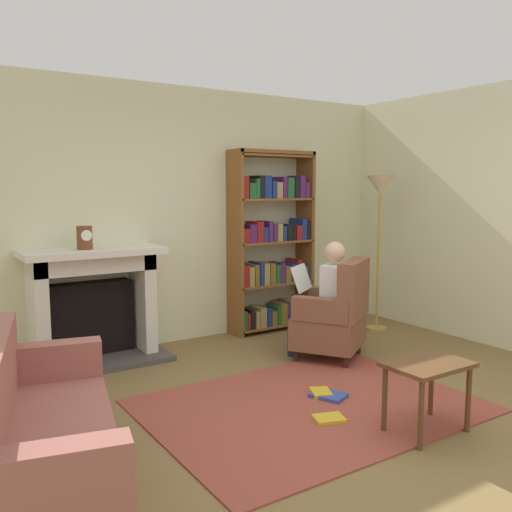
{
  "coord_description": "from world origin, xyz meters",
  "views": [
    {
      "loc": [
        -2.52,
        -2.8,
        1.65
      ],
      "look_at": [
        0.1,
        1.2,
        1.05
      ],
      "focal_mm": 38.46,
      "sensor_mm": 36.0,
      "label": 1
    }
  ],
  "objects_px": {
    "seated_reader": "(324,295)",
    "armchair_reading": "(335,316)",
    "sofa_floral": "(34,443)",
    "floor_lamp": "(380,199)",
    "mantel_clock": "(85,238)",
    "fireplace": "(92,302)",
    "side_table": "(427,374)",
    "bookshelf": "(272,244)"
  },
  "relations": [
    {
      "from": "seated_reader",
      "to": "sofa_floral",
      "type": "relative_size",
      "value": 0.63
    },
    {
      "from": "sofa_floral",
      "to": "side_table",
      "type": "bearing_deg",
      "value": -90.63
    },
    {
      "from": "fireplace",
      "to": "bookshelf",
      "type": "distance_m",
      "value": 2.14
    },
    {
      "from": "bookshelf",
      "to": "sofa_floral",
      "type": "bearing_deg",
      "value": -144.05
    },
    {
      "from": "side_table",
      "to": "floor_lamp",
      "type": "relative_size",
      "value": 0.31
    },
    {
      "from": "bookshelf",
      "to": "side_table",
      "type": "height_order",
      "value": "bookshelf"
    },
    {
      "from": "bookshelf",
      "to": "armchair_reading",
      "type": "bearing_deg",
      "value": -95.33
    },
    {
      "from": "bookshelf",
      "to": "sofa_floral",
      "type": "distance_m",
      "value": 3.85
    },
    {
      "from": "fireplace",
      "to": "armchair_reading",
      "type": "bearing_deg",
      "value": -31.32
    },
    {
      "from": "mantel_clock",
      "to": "bookshelf",
      "type": "height_order",
      "value": "bookshelf"
    },
    {
      "from": "bookshelf",
      "to": "seated_reader",
      "type": "bearing_deg",
      "value": -98.96
    },
    {
      "from": "seated_reader",
      "to": "armchair_reading",
      "type": "bearing_deg",
      "value": 90.0
    },
    {
      "from": "sofa_floral",
      "to": "armchair_reading",
      "type": "bearing_deg",
      "value": -58.58
    },
    {
      "from": "armchair_reading",
      "to": "floor_lamp",
      "type": "xyz_separation_m",
      "value": [
        1.13,
        0.56,
        1.09
      ]
    },
    {
      "from": "fireplace",
      "to": "side_table",
      "type": "distance_m",
      "value": 3.11
    },
    {
      "from": "sofa_floral",
      "to": "side_table",
      "type": "relative_size",
      "value": 3.25
    },
    {
      "from": "sofa_floral",
      "to": "floor_lamp",
      "type": "height_order",
      "value": "floor_lamp"
    },
    {
      "from": "sofa_floral",
      "to": "seated_reader",
      "type": "bearing_deg",
      "value": -56.47
    },
    {
      "from": "bookshelf",
      "to": "floor_lamp",
      "type": "bearing_deg",
      "value": -33.88
    },
    {
      "from": "mantel_clock",
      "to": "armchair_reading",
      "type": "relative_size",
      "value": 0.22
    },
    {
      "from": "fireplace",
      "to": "side_table",
      "type": "height_order",
      "value": "fireplace"
    },
    {
      "from": "mantel_clock",
      "to": "floor_lamp",
      "type": "bearing_deg",
      "value": -9.76
    },
    {
      "from": "fireplace",
      "to": "armchair_reading",
      "type": "xyz_separation_m",
      "value": [
        1.98,
        -1.2,
        -0.15
      ]
    },
    {
      "from": "sofa_floral",
      "to": "floor_lamp",
      "type": "distance_m",
      "value": 4.53
    },
    {
      "from": "armchair_reading",
      "to": "seated_reader",
      "type": "distance_m",
      "value": 0.23
    },
    {
      "from": "armchair_reading",
      "to": "sofa_floral",
      "type": "height_order",
      "value": "armchair_reading"
    },
    {
      "from": "bookshelf",
      "to": "seated_reader",
      "type": "relative_size",
      "value": 1.81
    },
    {
      "from": "bookshelf",
      "to": "seated_reader",
      "type": "distance_m",
      "value": 1.22
    },
    {
      "from": "fireplace",
      "to": "side_table",
      "type": "xyz_separation_m",
      "value": [
        1.42,
        -2.77,
        -0.17
      ]
    },
    {
      "from": "mantel_clock",
      "to": "sofa_floral",
      "type": "height_order",
      "value": "mantel_clock"
    },
    {
      "from": "fireplace",
      "to": "floor_lamp",
      "type": "bearing_deg",
      "value": -11.74
    },
    {
      "from": "fireplace",
      "to": "floor_lamp",
      "type": "xyz_separation_m",
      "value": [
        3.11,
        -0.65,
        0.94
      ]
    },
    {
      "from": "bookshelf",
      "to": "armchair_reading",
      "type": "relative_size",
      "value": 2.13
    },
    {
      "from": "armchair_reading",
      "to": "side_table",
      "type": "height_order",
      "value": "armchair_reading"
    },
    {
      "from": "floor_lamp",
      "to": "mantel_clock",
      "type": "bearing_deg",
      "value": 170.24
    },
    {
      "from": "fireplace",
      "to": "side_table",
      "type": "bearing_deg",
      "value": -62.88
    },
    {
      "from": "armchair_reading",
      "to": "side_table",
      "type": "bearing_deg",
      "value": 36.93
    },
    {
      "from": "bookshelf",
      "to": "mantel_clock",
      "type": "bearing_deg",
      "value": -176.44
    },
    {
      "from": "fireplace",
      "to": "armchair_reading",
      "type": "relative_size",
      "value": 1.35
    },
    {
      "from": "floor_lamp",
      "to": "fireplace",
      "type": "bearing_deg",
      "value": 168.26
    },
    {
      "from": "seated_reader",
      "to": "mantel_clock",
      "type": "bearing_deg",
      "value": -60.12
    },
    {
      "from": "bookshelf",
      "to": "sofa_floral",
      "type": "height_order",
      "value": "bookshelf"
    }
  ]
}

